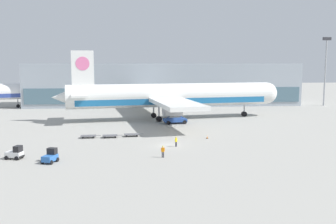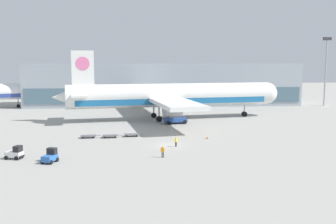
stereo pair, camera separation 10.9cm
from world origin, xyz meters
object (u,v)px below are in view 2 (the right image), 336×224
baggage_tug_mid (50,156)px  ground_crew_near (176,141)px  baggage_tug_foreground (15,153)px  traffic_cone_near (207,137)px  baggage_dolly_second (110,136)px  baggage_dolly_third (132,134)px  airplane_main (169,96)px  ground_crew_far (163,151)px  scissor_lift_loader (175,115)px  baggage_dolly_lead (88,136)px  light_mast (326,66)px

baggage_tug_mid → ground_crew_near: baggage_tug_mid is taller
baggage_tug_foreground → baggage_tug_mid: 6.12m
baggage_tug_foreground → traffic_cone_near: size_ratio=4.70×
baggage_dolly_second → baggage_dolly_third: size_ratio=1.00×
airplane_main → ground_crew_far: bearing=-105.4°
airplane_main → scissor_lift_loader: (0.65, -6.99, -3.95)m
baggage_dolly_lead → baggage_dolly_second: bearing=-5.9°
baggage_tug_foreground → ground_crew_far: 21.76m
light_mast → airplane_main: 60.37m
baggage_dolly_second → traffic_cone_near: traffic_cone_near is taller
scissor_lift_loader → ground_crew_near: (-2.67, -24.55, -0.88)m
baggage_dolly_second → baggage_dolly_lead: bearing=174.1°
scissor_lift_loader → baggage_tug_mid: 39.43m
ground_crew_near → baggage_tug_foreground: bearing=-37.4°
scissor_lift_loader → ground_crew_near: 24.71m
baggage_tug_mid → baggage_dolly_second: baggage_tug_mid is taller
baggage_dolly_second → baggage_tug_mid: bearing=-117.3°
scissor_lift_loader → ground_crew_near: scissor_lift_loader is taller
baggage_tug_foreground → ground_crew_far: baggage_tug_foreground is taller
baggage_tug_mid → traffic_cone_near: size_ratio=4.77×
ground_crew_near → scissor_lift_loader: bearing=-147.1°
ground_crew_far → baggage_dolly_lead: bearing=-43.9°
airplane_main → ground_crew_far: size_ratio=32.26×
scissor_lift_loader → baggage_tug_foreground: scissor_lift_loader is taller
baggage_tug_mid → airplane_main: bearing=-7.8°
baggage_dolly_second → baggage_dolly_third: (4.09, 0.83, 0.00)m
ground_crew_near → ground_crew_far: size_ratio=0.97×
light_mast → ground_crew_near: (-56.36, -56.83, -12.06)m
baggage_dolly_lead → ground_crew_far: ground_crew_far is taller
baggage_tug_mid → baggage_dolly_third: 21.42m
baggage_dolly_second → baggage_tug_foreground: bearing=-135.4°
baggage_dolly_second → baggage_dolly_third: bearing=7.5°
scissor_lift_loader → traffic_cone_near: bearing=-86.0°
baggage_dolly_lead → ground_crew_near: ground_crew_near is taller
baggage_tug_mid → baggage_dolly_second: size_ratio=0.74×
baggage_dolly_third → ground_crew_near: bearing=-56.3°
baggage_dolly_third → baggage_dolly_lead: bearing=-179.1°
scissor_lift_loader → ground_crew_near: bearing=-104.5°
baggage_tug_foreground → baggage_tug_mid: (5.59, -2.49, 0.00)m
scissor_lift_loader → baggage_dolly_lead: bearing=-147.9°
light_mast → baggage_dolly_third: bearing=-143.5°
airplane_main → ground_crew_near: bearing=-101.9°
baggage_dolly_lead → baggage_dolly_third: bearing=0.9°
baggage_dolly_lead → baggage_dolly_second: size_ratio=1.00×
light_mast → airplane_main: size_ratio=0.39×
airplane_main → baggage_tug_foreground: bearing=-133.7°
baggage_dolly_second → baggage_dolly_third: 4.17m
baggage_dolly_third → ground_crew_far: ground_crew_far is taller
baggage_dolly_third → traffic_cone_near: size_ratio=6.46×
traffic_cone_near → ground_crew_near: bearing=-136.4°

